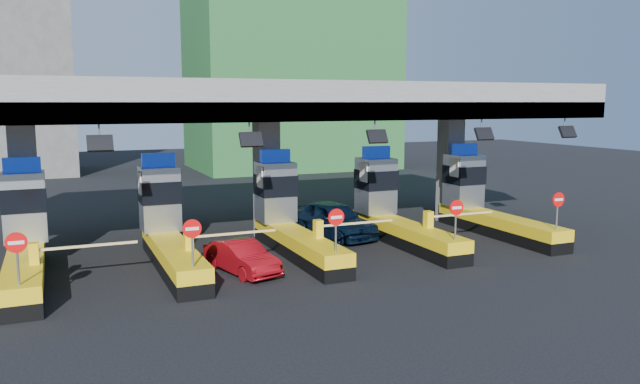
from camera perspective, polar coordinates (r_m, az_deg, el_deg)
name	(u,v)px	position (r m, az deg, el deg)	size (l,w,h in m)	color
ground	(290,251)	(26.25, -2.76, -5.44)	(120.00, 120.00, 0.00)	black
toll_canopy	(267,104)	(28.22, -4.90, 8.06)	(28.00, 12.09, 7.00)	slate
toll_lane_far_left	(25,238)	(24.70, -25.38, -3.80)	(4.43, 8.00, 4.16)	black
toll_lane_left	(167,227)	(24.97, -13.84, -3.11)	(4.43, 8.00, 4.16)	black
toll_lane_center	(287,217)	(26.21, -2.99, -2.34)	(4.43, 8.00, 4.16)	black
toll_lane_right	(392,209)	(28.30, 6.56, -1.60)	(4.43, 8.00, 4.16)	black
toll_lane_far_right	(482,202)	(31.06, 14.60, -0.93)	(4.43, 8.00, 4.16)	black
bg_building_scaffold	(290,17)	(60.19, -2.78, 15.67)	(18.00, 12.00, 28.00)	#1E5926
van	(334,219)	(28.77, 1.26, -2.52)	(1.97, 4.91, 1.67)	black
red_car	(242,257)	(23.03, -7.18, -5.92)	(1.26, 3.62, 1.19)	maroon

